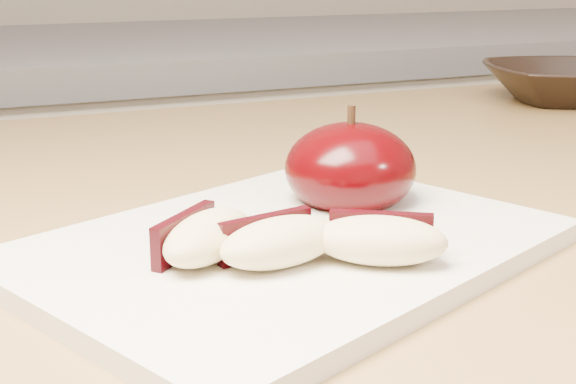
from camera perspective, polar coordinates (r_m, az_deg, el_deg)
name	(u,v)px	position (r m, az deg, el deg)	size (l,w,h in m)	color
back_cabinet	(112,331)	(1.35, -12.39, -9.62)	(2.40, 0.62, 0.94)	silver
cutting_board	(288,247)	(0.43, 0.00, -3.94)	(0.27, 0.20, 0.01)	silver
apple_half	(350,169)	(0.48, 4.44, 1.67)	(0.08, 0.08, 0.07)	black
apple_wedge_a	(205,236)	(0.39, -5.89, -3.16)	(0.07, 0.07, 0.02)	beige
apple_wedge_b	(279,241)	(0.38, -0.64, -3.53)	(0.07, 0.04, 0.02)	beige
apple_wedge_c	(380,240)	(0.39, 6.56, -3.38)	(0.07, 0.06, 0.02)	beige
bowl	(565,83)	(0.94, 19.10, 7.34)	(0.17, 0.17, 0.04)	black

